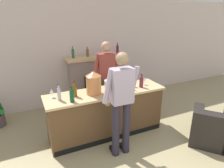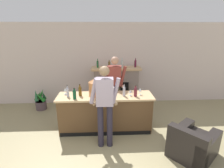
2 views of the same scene
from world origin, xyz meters
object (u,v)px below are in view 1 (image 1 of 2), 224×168
(copper_dispenser, at_px, (94,83))
(wine_bottle_chardonnay_pale, at_px, (72,95))
(wine_bottle_riesling_slim, at_px, (141,81))
(wine_glass_front_right, at_px, (52,91))
(person_bartender, at_px, (106,77))
(wine_bottle_merlot_tall, at_px, (59,93))
(wine_glass_by_dispenser, at_px, (144,79))
(ice_bucket_steel, at_px, (110,84))
(wine_glass_back_row, at_px, (135,82))
(armchair_black, at_px, (212,130))
(wine_bottle_port_short, at_px, (129,82))
(person_customer, at_px, (121,101))
(wine_bottle_cabernet_heavy, at_px, (75,89))
(fireplace_stone, at_px, (96,79))

(copper_dispenser, relative_size, wine_bottle_chardonnay_pale, 1.58)
(wine_bottle_riesling_slim, distance_m, wine_glass_front_right, 1.77)
(person_bartender, distance_m, wine_bottle_chardonnay_pale, 1.31)
(wine_bottle_merlot_tall, distance_m, wine_glass_front_right, 0.21)
(wine_bottle_riesling_slim, height_order, wine_glass_by_dispenser, wine_bottle_riesling_slim)
(ice_bucket_steel, height_order, wine_glass_back_row, ice_bucket_steel)
(armchair_black, relative_size, wine_bottle_port_short, 3.75)
(wine_glass_front_right, bearing_deg, wine_glass_back_row, -6.06)
(wine_glass_front_right, bearing_deg, ice_bucket_steel, -1.92)
(wine_bottle_chardonnay_pale, relative_size, wine_glass_back_row, 1.85)
(copper_dispenser, bearing_deg, person_customer, -69.54)
(wine_bottle_cabernet_heavy, bearing_deg, wine_glass_back_row, -2.13)
(person_bartender, bearing_deg, wine_glass_by_dispenser, -46.29)
(fireplace_stone, xyz_separation_m, ice_bucket_steel, (-0.26, -1.49, 0.38))
(wine_bottle_riesling_slim, height_order, wine_bottle_port_short, wine_bottle_port_short)
(ice_bucket_steel, relative_size, wine_bottle_port_short, 0.73)
(wine_bottle_chardonnay_pale, bearing_deg, wine_bottle_port_short, 6.60)
(person_customer, distance_m, wine_bottle_cabernet_heavy, 0.91)
(wine_bottle_port_short, bearing_deg, fireplace_stone, 92.73)
(wine_bottle_cabernet_heavy, xyz_separation_m, wine_glass_back_row, (1.24, -0.05, -0.03))
(wine_bottle_cabernet_heavy, height_order, wine_glass_back_row, wine_bottle_cabernet_heavy)
(wine_bottle_cabernet_heavy, distance_m, wine_glass_front_right, 0.41)
(copper_dispenser, xyz_separation_m, wine_bottle_port_short, (0.72, -0.05, -0.08))
(wine_bottle_chardonnay_pale, bearing_deg, copper_dispenser, 21.69)
(person_bartender, height_order, wine_glass_front_right, person_bartender)
(armchair_black, relative_size, person_bartender, 0.64)
(person_customer, distance_m, wine_glass_back_row, 0.90)
(person_customer, height_order, wine_bottle_riesling_slim, person_customer)
(ice_bucket_steel, xyz_separation_m, wine_glass_by_dispenser, (0.75, -0.09, 0.04))
(person_bartender, height_order, wine_glass_back_row, person_bartender)
(armchair_black, relative_size, wine_glass_by_dispenser, 6.67)
(person_customer, distance_m, person_bartender, 1.34)
(wine_bottle_cabernet_heavy, bearing_deg, wine_bottle_riesling_slim, -4.69)
(wine_bottle_riesling_slim, xyz_separation_m, wine_glass_back_row, (-0.12, 0.07, -0.03))
(copper_dispenser, distance_m, wine_bottle_merlot_tall, 0.66)
(armchair_black, distance_m, wine_glass_by_dispenser, 1.66)
(wine_bottle_merlot_tall, bearing_deg, fireplace_stone, 51.57)
(wine_bottle_merlot_tall, xyz_separation_m, wine_glass_back_row, (1.53, 0.01, -0.03))
(wine_bottle_riesling_slim, bearing_deg, ice_bucket_steel, 162.06)
(person_customer, xyz_separation_m, wine_bottle_riesling_slim, (0.76, 0.57, 0.06))
(wine_bottle_merlot_tall, relative_size, wine_glass_front_right, 1.81)
(wine_bottle_chardonnay_pale, xyz_separation_m, wine_bottle_port_short, (1.19, 0.14, 0.01))
(person_bartender, bearing_deg, person_customer, -102.68)
(person_customer, relative_size, wine_glass_back_row, 12.42)
(wine_glass_back_row, bearing_deg, armchair_black, -43.37)
(person_bartender, bearing_deg, wine_bottle_chardonnay_pale, -140.23)
(wine_bottle_cabernet_heavy, distance_m, wine_bottle_chardonnay_pale, 0.23)
(fireplace_stone, relative_size, wine_bottle_cabernet_heavy, 5.45)
(wine_glass_back_row, bearing_deg, wine_bottle_merlot_tall, -179.76)
(person_customer, relative_size, wine_bottle_chardonnay_pale, 6.70)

